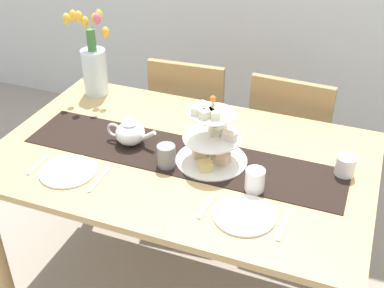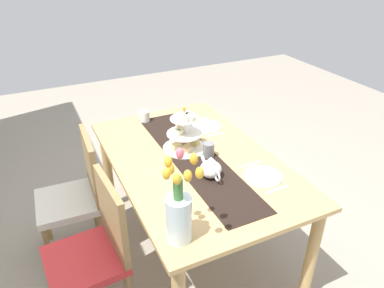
{
  "view_description": "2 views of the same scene",
  "coord_description": "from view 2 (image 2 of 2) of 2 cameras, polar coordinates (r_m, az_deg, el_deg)",
  "views": [
    {
      "loc": [
        0.69,
        -1.65,
        1.98
      ],
      "look_at": [
        0.02,
        0.07,
        0.8
      ],
      "focal_mm": 47.32,
      "sensor_mm": 36.0,
      "label": 1
    },
    {
      "loc": [
        -1.82,
        0.88,
        2.02
      ],
      "look_at": [
        0.08,
        -0.03,
        0.83
      ],
      "focal_mm": 33.66,
      "sensor_mm": 36.0,
      "label": 2
    }
  ],
  "objects": [
    {
      "name": "ground_plane",
      "position": [
        2.85,
        0.15,
        -15.63
      ],
      "size": [
        8.0,
        8.0,
        0.0
      ],
      "primitive_type": "plane",
      "color": "gray"
    },
    {
      "name": "dining_table",
      "position": [
        2.42,
        0.17,
        -4.32
      ],
      "size": [
        1.61,
        1.0,
        0.78
      ],
      "color": "tan",
      "rests_on": "ground_plane"
    },
    {
      "name": "chair_left",
      "position": [
        2.19,
        -15.04,
        -15.53
      ],
      "size": [
        0.45,
        0.45,
        0.91
      ],
      "color": "olive",
      "rests_on": "ground_plane"
    },
    {
      "name": "chair_right",
      "position": [
        2.64,
        -17.73,
        -7.18
      ],
      "size": [
        0.44,
        0.44,
        0.91
      ],
      "color": "olive",
      "rests_on": "ground_plane"
    },
    {
      "name": "table_runner",
      "position": [
        2.37,
        0.32,
        -2.12
      ],
      "size": [
        1.39,
        0.3,
        0.0
      ],
      "primitive_type": "cube",
      "color": "black",
      "rests_on": "dining_table"
    },
    {
      "name": "tiered_cake_stand",
      "position": [
        2.42,
        -1.22,
        1.29
      ],
      "size": [
        0.3,
        0.3,
        0.3
      ],
      "color": "beige",
      "rests_on": "table_runner"
    },
    {
      "name": "teapot",
      "position": [
        2.15,
        3.0,
        -3.91
      ],
      "size": [
        0.24,
        0.13,
        0.14
      ],
      "color": "white",
      "rests_on": "table_runner"
    },
    {
      "name": "tulip_vase",
      "position": [
        1.67,
        -2.09,
        -10.63
      ],
      "size": [
        0.21,
        0.16,
        0.46
      ],
      "color": "silver",
      "rests_on": "dining_table"
    },
    {
      "name": "cream_jug",
      "position": [
        2.86,
        -7.53,
        4.37
      ],
      "size": [
        0.08,
        0.08,
        0.08
      ],
      "primitive_type": "cylinder",
      "color": "white",
      "rests_on": "dining_table"
    },
    {
      "name": "dinner_plate_left",
      "position": [
        2.22,
        11.21,
        -5.05
      ],
      "size": [
        0.23,
        0.23,
        0.01
      ],
      "primitive_type": "cylinder",
      "color": "white",
      "rests_on": "dining_table"
    },
    {
      "name": "fork_left",
      "position": [
        2.13,
        13.47,
        -7.05
      ],
      "size": [
        0.02,
        0.15,
        0.01
      ],
      "primitive_type": "cube",
      "rotation": [
        0.0,
        0.0,
        0.05
      ],
      "color": "silver",
      "rests_on": "dining_table"
    },
    {
      "name": "knife_left",
      "position": [
        2.32,
        9.14,
        -3.29
      ],
      "size": [
        0.02,
        0.17,
        0.01
      ],
      "primitive_type": "cube",
      "rotation": [
        0.0,
        0.0,
        0.03
      ],
      "color": "silver",
      "rests_on": "dining_table"
    },
    {
      "name": "dinner_plate_right",
      "position": [
        2.76,
        2.28,
        2.77
      ],
      "size": [
        0.23,
        0.23,
        0.01
      ],
      "primitive_type": "cylinder",
      "color": "white",
      "rests_on": "dining_table"
    },
    {
      "name": "fork_right",
      "position": [
        2.65,
        3.73,
        1.46
      ],
      "size": [
        0.02,
        0.15,
        0.01
      ],
      "primitive_type": "cube",
      "rotation": [
        0.0,
        0.0,
        -0.05
      ],
      "color": "silver",
      "rests_on": "dining_table"
    },
    {
      "name": "knife_right",
      "position": [
        2.87,
        0.94,
        3.91
      ],
      "size": [
        0.02,
        0.17,
        0.01
      ],
      "primitive_type": "cube",
      "rotation": [
        0.0,
        0.0,
        -0.03
      ],
      "color": "silver",
      "rests_on": "dining_table"
    },
    {
      "name": "mug_grey",
      "position": [
        2.36,
        2.65,
        -0.9
      ],
      "size": [
        0.08,
        0.08,
        0.09
      ],
      "primitive_type": "cylinder",
      "color": "slate",
      "rests_on": "table_runner"
    },
    {
      "name": "mug_white_text",
      "position": [
        2.67,
        -0.68,
        2.86
      ],
      "size": [
        0.08,
        0.08,
        0.09
      ],
      "primitive_type": "cylinder",
      "color": "white",
      "rests_on": "dining_table"
    }
  ]
}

